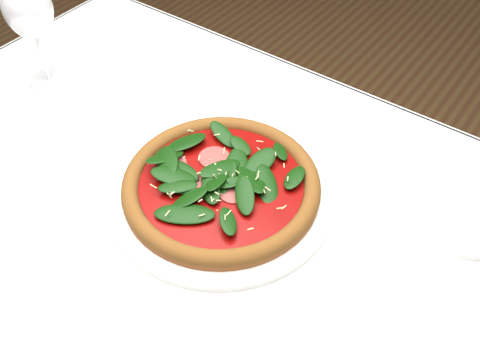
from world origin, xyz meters
The scene contains 5 objects.
dining_table centered at (0.00, 0.00, 0.65)m, with size 1.21×0.81×0.75m.
plate centered at (0.06, 0.02, 0.76)m, with size 0.37×0.37×0.02m.
pizza centered at (0.06, 0.02, 0.78)m, with size 0.39×0.39×0.04m.
wine_glass centered at (-0.42, 0.06, 0.91)m, with size 0.09×0.09×0.22m.
saucer_far centered at (0.40, 0.19, 0.76)m, with size 0.15×0.15×0.01m.
Camera 1 is at (0.42, -0.44, 1.40)m, focal length 40.00 mm.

